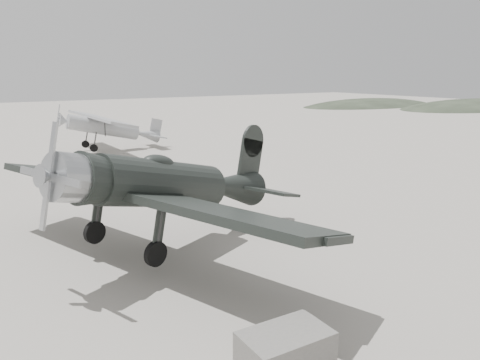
% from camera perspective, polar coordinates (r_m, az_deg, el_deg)
% --- Properties ---
extents(ground, '(160.00, 160.00, 0.00)m').
position_cam_1_polar(ground, '(18.18, 2.67, -4.53)').
color(ground, '#9B948A').
rests_on(ground, ground).
extents(hill_east_north, '(36.00, 18.00, 6.00)m').
position_cam_1_polar(hill_east_north, '(81.90, 26.70, 7.89)').
color(hill_east_north, '#2A3124').
rests_on(hill_east_north, ground).
extents(hill_northeast, '(32.00, 16.00, 5.20)m').
position_cam_1_polar(hill_northeast, '(81.01, 15.63, 8.74)').
color(hill_northeast, '#2A3124').
rests_on(hill_northeast, ground).
extents(lowwing_monoplane, '(8.89, 12.16, 3.95)m').
position_cam_1_polar(lowwing_monoplane, '(14.53, -8.47, -0.62)').
color(lowwing_monoplane, black).
rests_on(lowwing_monoplane, ground).
extents(highwing_monoplane, '(7.39, 10.34, 2.96)m').
position_cam_1_polar(highwing_monoplane, '(34.21, -15.84, 6.49)').
color(highwing_monoplane, gray).
rests_on(highwing_monoplane, ground).
extents(equipment_block, '(1.68, 1.08, 0.83)m').
position_cam_1_polar(equipment_block, '(9.29, 5.53, -20.19)').
color(equipment_block, slate).
rests_on(equipment_block, ground).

